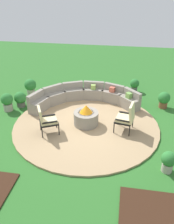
# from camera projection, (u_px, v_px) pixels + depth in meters

# --- Properties ---
(ground_plane) EXTENTS (24.00, 24.00, 0.00)m
(ground_plane) POSITION_uv_depth(u_px,v_px,m) (86.00, 125.00, 8.66)
(ground_plane) COLOR #2D6B28
(patio_circle) EXTENTS (5.24, 5.24, 0.06)m
(patio_circle) POSITION_uv_depth(u_px,v_px,m) (86.00, 125.00, 8.65)
(patio_circle) COLOR tan
(patio_circle) RESTS_ON ground_plane
(mulch_bed_right) EXTENTS (1.98, 1.54, 0.04)m
(mulch_bed_right) POSITION_uv_depth(u_px,v_px,m) (164.00, 219.00, 5.27)
(mulch_bed_right) COLOR #382114
(mulch_bed_right) RESTS_ON ground_plane
(fire_pit) EXTENTS (0.89, 0.89, 0.77)m
(fire_pit) POSITION_uv_depth(u_px,v_px,m) (86.00, 117.00, 8.48)
(fire_pit) COLOR gray
(fire_pit) RESTS_ON patio_circle
(curved_stone_bench) EXTENTS (4.35, 2.15, 0.75)m
(curved_stone_bench) POSITION_uv_depth(u_px,v_px,m) (84.00, 97.00, 9.93)
(curved_stone_bench) COLOR gray
(curved_stone_bench) RESTS_ON patio_circle
(lounge_chair_front_left) EXTENTS (0.77, 0.73, 1.00)m
(lounge_chair_front_left) POSITION_uv_depth(u_px,v_px,m) (46.00, 120.00, 7.89)
(lounge_chair_front_left) COLOR black
(lounge_chair_front_left) RESTS_ON patio_circle
(lounge_chair_front_right) EXTENTS (0.70, 0.71, 1.04)m
(lounge_chair_front_right) POSITION_uv_depth(u_px,v_px,m) (127.00, 117.00, 8.00)
(lounge_chair_front_right) COLOR black
(lounge_chair_front_right) RESTS_ON patio_circle
(potted_plant_0) EXTENTS (0.49, 0.49, 0.65)m
(potted_plant_0) POSITION_uv_depth(u_px,v_px,m) (20.00, 99.00, 9.80)
(potted_plant_0) COLOR #605B56
(potted_plant_0) RESTS_ON ground_plane
(potted_plant_1) EXTENTS (0.48, 0.48, 0.74)m
(potted_plant_1) POSITION_uv_depth(u_px,v_px,m) (7.00, 101.00, 9.47)
(potted_plant_1) COLOR #A89E8E
(potted_plant_1) RESTS_ON ground_plane
(potted_plant_2) EXTENTS (0.49, 0.49, 0.69)m
(potted_plant_2) POSITION_uv_depth(u_px,v_px,m) (164.00, 99.00, 9.69)
(potted_plant_2) COLOR brown
(potted_plant_2) RESTS_ON ground_plane
(potted_plant_3) EXTENTS (0.42, 0.42, 0.64)m
(potted_plant_3) POSITION_uv_depth(u_px,v_px,m) (168.00, 161.00, 6.44)
(potted_plant_3) COLOR #A89E8E
(potted_plant_3) RESTS_ON ground_plane
(potted_plant_4) EXTENTS (0.53, 0.53, 0.80)m
(potted_plant_4) POSITION_uv_depth(u_px,v_px,m) (30.00, 86.00, 10.65)
(potted_plant_4) COLOR #A89E8E
(potted_plant_4) RESTS_ON ground_plane
(potted_plant_5) EXTENTS (0.42, 0.42, 0.62)m
(potted_plant_5) POSITION_uv_depth(u_px,v_px,m) (135.00, 85.00, 11.09)
(potted_plant_5) COLOR #605B56
(potted_plant_5) RESTS_ON ground_plane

